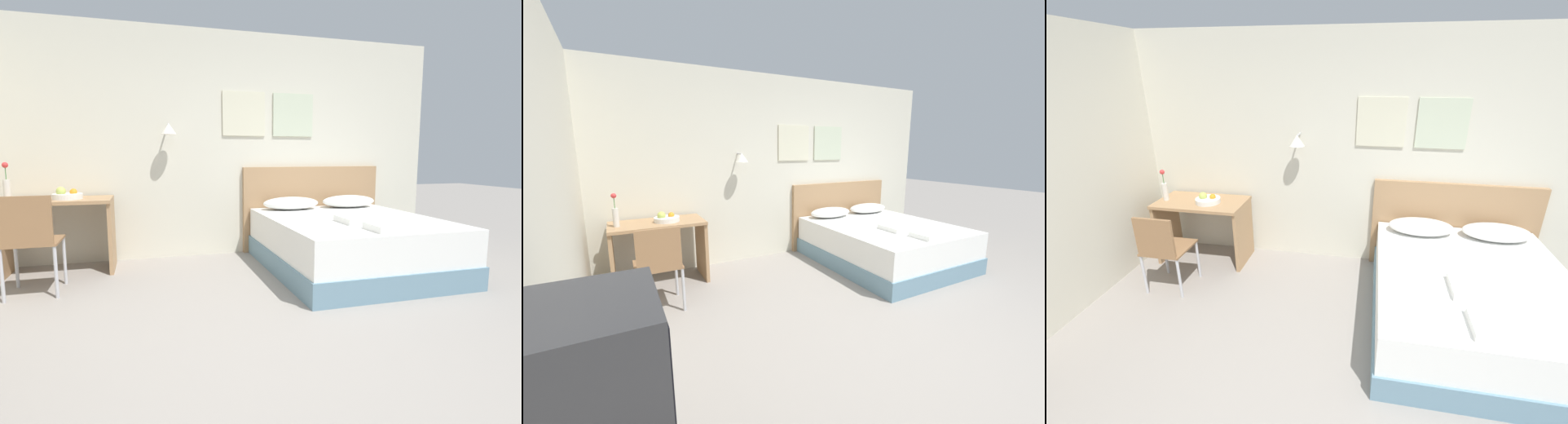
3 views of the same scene
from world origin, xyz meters
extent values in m
cube|color=beige|center=(0.00, 2.76, 1.32)|extent=(5.69, 0.06, 2.65)
cube|color=beige|center=(0.35, 2.72, 1.70)|extent=(0.52, 0.02, 0.52)
cube|color=beige|center=(0.98, 2.72, 1.70)|extent=(0.52, 0.02, 0.52)
cylinder|color=#B2B2B7|center=(-0.55, 2.65, 1.55)|extent=(0.02, 0.16, 0.02)
cone|color=white|center=(-0.55, 2.56, 1.50)|extent=(0.17, 0.17, 0.12)
cube|color=#66899E|center=(1.24, 1.67, 0.11)|extent=(1.70, 2.00, 0.22)
cube|color=white|center=(1.24, 1.67, 0.39)|extent=(1.67, 1.96, 0.34)
cube|color=#A87F56|center=(1.24, 2.70, 0.53)|extent=(1.82, 0.06, 1.06)
ellipsoid|color=white|center=(0.86, 2.43, 0.63)|extent=(0.69, 0.38, 0.15)
ellipsoid|color=white|center=(1.63, 2.43, 0.63)|extent=(0.69, 0.38, 0.15)
cube|color=white|center=(1.13, 1.37, 0.59)|extent=(0.29, 0.34, 0.06)
cube|color=white|center=(1.19, 0.92, 0.59)|extent=(0.30, 0.30, 0.06)
cube|color=#A87F56|center=(-1.69, 2.39, 0.75)|extent=(1.06, 0.58, 0.03)
cube|color=#A87F56|center=(-2.20, 2.39, 0.37)|extent=(0.04, 0.53, 0.73)
cube|color=#A87F56|center=(-1.19, 2.39, 0.37)|extent=(0.04, 0.53, 0.73)
cube|color=#8E6642|center=(-1.79, 1.76, 0.46)|extent=(0.45, 0.45, 0.02)
cube|color=#8E6642|center=(-1.79, 1.55, 0.68)|extent=(0.41, 0.03, 0.41)
cylinder|color=#B7B7BC|center=(-1.99, 1.96, 0.23)|extent=(0.03, 0.03, 0.45)
cylinder|color=#B7B7BC|center=(-1.59, 1.96, 0.23)|extent=(0.03, 0.03, 0.45)
cylinder|color=#B7B7BC|center=(-1.99, 1.55, 0.23)|extent=(0.03, 0.03, 0.45)
cylinder|color=#B7B7BC|center=(-1.59, 1.55, 0.23)|extent=(0.03, 0.03, 0.45)
cylinder|color=silver|center=(-1.59, 2.36, 0.80)|extent=(0.29, 0.29, 0.05)
sphere|color=orange|center=(-1.53, 2.37, 0.84)|extent=(0.07, 0.07, 0.07)
sphere|color=#B2C156|center=(-1.65, 2.36, 0.85)|extent=(0.09, 0.09, 0.09)
cylinder|color=silver|center=(-2.12, 2.34, 0.87)|extent=(0.06, 0.06, 0.21)
cylinder|color=#3D7538|center=(-2.12, 2.34, 1.05)|extent=(0.01, 0.01, 0.14)
sphere|color=#DB3838|center=(-2.12, 2.34, 1.12)|extent=(0.06, 0.06, 0.06)
camera|label=1|loc=(-0.84, -2.14, 1.22)|focal=28.00mm
camera|label=2|loc=(-2.10, -1.56, 1.62)|focal=22.00mm
camera|label=3|loc=(0.29, -1.21, 2.23)|focal=24.00mm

